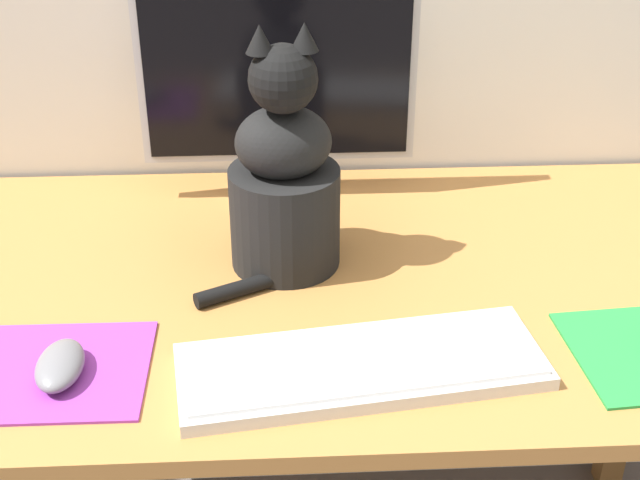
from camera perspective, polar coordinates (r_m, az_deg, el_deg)
desk at (r=1.35m, az=-1.68°, el=-5.90°), size 1.47×0.73×0.76m
monitor at (r=1.45m, az=-2.72°, el=9.92°), size 0.45×0.17×0.38m
keyboard at (r=1.11m, az=2.66°, el=-8.00°), size 0.47×0.22×0.02m
mousepad_left at (r=1.17m, az=-16.42°, el=-8.03°), size 0.23×0.20×0.00m
computer_mouse_left at (r=1.14m, az=-16.30°, el=-7.70°), size 0.06×0.10×0.03m
cat at (r=1.27m, az=-2.32°, el=3.80°), size 0.22×0.22×0.37m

